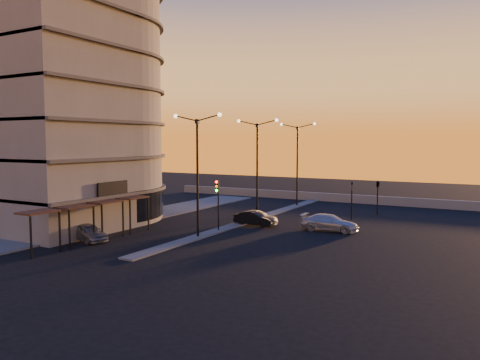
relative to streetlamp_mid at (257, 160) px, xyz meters
name	(u,v)px	position (x,y,z in m)	size (l,w,h in m)	color
ground	(198,238)	(0.00, -10.00, -5.59)	(120.00, 120.00, 0.00)	black
sidewalk_west	(130,218)	(-10.50, -6.00, -5.53)	(5.00, 40.00, 0.12)	#525250
median	(257,218)	(0.00, 0.00, -5.53)	(1.20, 36.00, 0.12)	#525250
parapet	(330,197)	(2.00, 16.00, -5.09)	(44.00, 0.50, 1.00)	gray
building	(68,91)	(-14.00, -9.97, 6.32)	(14.35, 17.08, 25.00)	slate
streetlamp_near	(197,165)	(0.00, -10.00, 0.00)	(4.32, 0.32, 9.51)	black
streetlamp_mid	(257,160)	(0.00, 0.00, 0.00)	(4.32, 0.32, 9.51)	black
streetlamp_far	(297,157)	(0.00, 10.00, 0.00)	(4.32, 0.32, 9.51)	black
traffic_light_main	(218,197)	(0.00, -7.13, -2.70)	(0.28, 0.44, 4.25)	black
signal_east_a	(352,199)	(8.00, 4.00, -3.66)	(0.13, 0.16, 3.60)	black
signal_east_b	(378,184)	(9.50, 8.00, -2.49)	(0.42, 1.99, 3.60)	black
car_hatchback	(87,232)	(-6.50, -15.02, -4.92)	(1.59, 3.95, 1.35)	gray
car_sedan	(255,218)	(1.50, -3.23, -4.96)	(1.35, 3.86, 1.27)	black
car_wagon	(330,223)	(8.00, -2.45, -4.91)	(1.92, 4.72, 1.37)	#BABCC3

